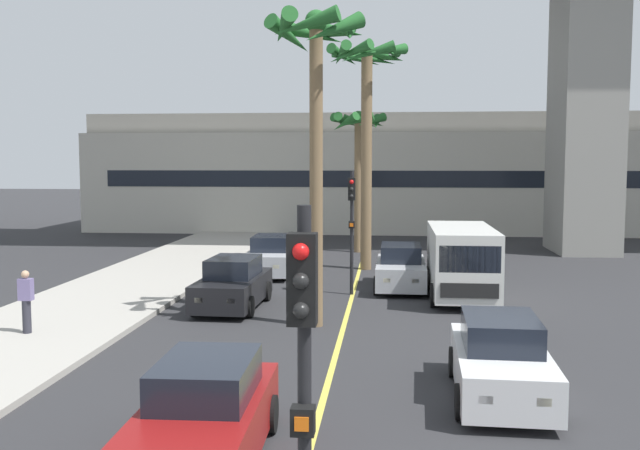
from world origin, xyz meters
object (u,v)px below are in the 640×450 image
car_queue_second (401,268)px  delivery_van (461,260)px  palm_tree_mid_median (358,138)px  car_queue_front (271,257)px  car_queue_third (205,416)px  car_queue_fifth (233,285)px  pedestrian_near_crosswalk (26,300)px  traffic_light_median_near (303,382)px  palm_tree_far_median (366,90)px  car_queue_fourth (501,361)px  palm_tree_near_median (316,74)px  traffic_light_median_far (352,215)px

car_queue_second → delivery_van: delivery_van is taller
car_queue_second → palm_tree_mid_median: size_ratio=0.59×
car_queue_front → car_queue_third: bearing=-83.7°
car_queue_fifth → delivery_van: size_ratio=0.79×
car_queue_front → car_queue_second: size_ratio=1.01×
car_queue_second → pedestrian_near_crosswalk: bearing=-139.6°
traffic_light_median_near → car_queue_second: bearing=86.8°
car_queue_second → palm_tree_mid_median: (-1.99, 10.05, 4.94)m
car_queue_fifth → palm_tree_mid_median: bearing=76.9°
palm_tree_mid_median → palm_tree_far_median: palm_tree_far_median is taller
car_queue_front → car_queue_fourth: same height
car_queue_third → palm_tree_near_median: bearing=85.2°
car_queue_third → traffic_light_median_near: traffic_light_median_near is taller
car_queue_third → palm_tree_near_median: (0.76, 9.12, 6.15)m
car_queue_front → car_queue_third: 17.92m
car_queue_third → pedestrian_near_crosswalk: bearing=132.9°
car_queue_third → car_queue_second: bearing=78.2°
car_queue_second → traffic_light_median_near: 19.81m
delivery_van → palm_tree_near_median: bearing=-134.8°
car_queue_fifth → delivery_van: bearing=17.2°
car_queue_third → delivery_van: size_ratio=0.79×
car_queue_fifth → palm_tree_far_median: palm_tree_far_median is taller
car_queue_fifth → delivery_van: (7.18, 2.22, 0.57)m
delivery_van → car_queue_third: bearing=-110.7°
palm_tree_far_median → car_queue_fifth: bearing=-114.6°
palm_tree_far_median → pedestrian_near_crosswalk: (-8.23, -12.64, -6.45)m
car_queue_front → car_queue_second: bearing=-27.3°
traffic_light_median_near → palm_tree_mid_median: 29.89m
traffic_light_median_far → palm_tree_mid_median: bearing=91.5°
car_queue_second → car_queue_third: (-3.16, -15.17, 0.00)m
palm_tree_near_median → palm_tree_mid_median: 16.16m
car_queue_fifth → traffic_light_median_far: 4.77m
car_queue_third → traffic_light_median_far: size_ratio=0.99×
traffic_light_median_far → palm_tree_mid_median: palm_tree_mid_median is taller
car_queue_front → palm_tree_far_median: bearing=25.9°
palm_tree_mid_median → palm_tree_near_median: bearing=-91.5°
delivery_van → palm_tree_near_median: size_ratio=0.61×
delivery_van → car_queue_second: bearing=139.6°
delivery_van → palm_tree_far_median: size_ratio=0.56×
car_queue_fifth → traffic_light_median_far: (3.54, 2.51, 1.99)m
car_queue_fourth → palm_tree_near_median: size_ratio=0.49×
car_queue_third → car_queue_fourth: same height
car_queue_fifth → pedestrian_near_crosswalk: 6.18m
car_queue_fourth → pedestrian_near_crosswalk: bearing=162.9°
car_queue_third → car_queue_fifth: same height
car_queue_front → palm_tree_mid_median: (3.12, 7.41, 4.94)m
car_queue_fifth → traffic_light_median_far: size_ratio=0.99×
palm_tree_near_median → palm_tree_mid_median: bearing=88.5°
car_queue_fourth → car_queue_fifth: (-6.97, 7.82, 0.00)m
pedestrian_near_crosswalk → car_queue_fifth: bearing=44.4°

